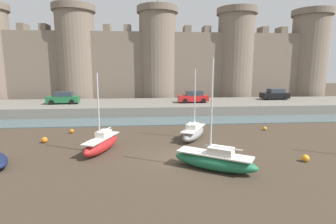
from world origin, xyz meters
TOP-DOWN VIEW (x-y plane):
  - ground_plane at (0.00, 0.00)m, footprint 160.00×160.00m
  - water_channel at (0.00, 12.36)m, footprint 80.00×4.50m
  - quay_road at (0.00, 19.61)m, footprint 65.97×10.00m
  - castle at (-0.00, 28.62)m, footprint 60.80×6.83m
  - sailboat_midflat_left at (1.85, 4.75)m, footprint 3.17×4.58m
  - sailboat_near_channel_left at (1.86, -2.14)m, footprint 5.01×3.92m
  - sailboat_midflat_right at (-5.41, 1.89)m, footprint 2.57×4.56m
  - mooring_buoy_near_channel at (-9.10, 7.70)m, footprint 0.40×0.40m
  - mooring_buoy_off_centre at (-10.43, 4.62)m, footprint 0.48×0.48m
  - mooring_buoy_near_shore at (9.37, 7.21)m, footprint 0.37×0.37m
  - mooring_buoy_mid_mud at (8.11, -1.33)m, footprint 0.47×0.47m
  - car_quay_centre_east at (17.41, 21.26)m, footprint 4.17×2.01m
  - car_quay_east at (-13.13, 19.13)m, footprint 4.17×2.01m
  - car_quay_centre_west at (4.43, 18.90)m, footprint 4.17×2.01m

SIDE VIEW (x-z plane):
  - ground_plane at x=0.00m, z-range 0.00..0.00m
  - water_channel at x=0.00m, z-range 0.00..0.10m
  - mooring_buoy_near_shore at x=9.37m, z-range 0.00..0.37m
  - mooring_buoy_near_channel at x=-9.10m, z-range 0.00..0.40m
  - mooring_buoy_mid_mud at x=8.11m, z-range 0.00..0.47m
  - mooring_buoy_off_centre at x=-10.43m, z-range 0.00..0.48m
  - sailboat_midflat_left at x=1.85m, z-range -2.39..3.57m
  - sailboat_near_channel_left at x=1.86m, z-range -2.69..3.89m
  - quay_road at x=0.00m, z-range 0.00..1.25m
  - sailboat_midflat_right at x=-5.41m, z-range -2.21..3.48m
  - car_quay_centre_east at x=17.41m, z-range 1.22..2.84m
  - car_quay_east at x=-13.13m, z-range 1.22..2.84m
  - car_quay_centre_west at x=4.43m, z-range 1.22..2.84m
  - castle at x=0.00m, z-range -2.17..16.74m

